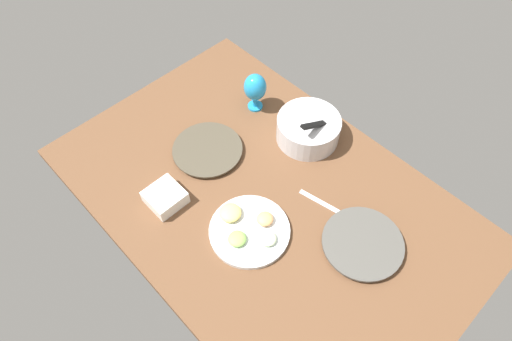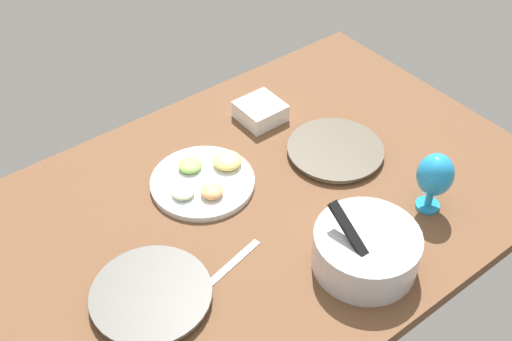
{
  "view_description": "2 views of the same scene",
  "coord_description": "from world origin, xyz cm",
  "px_view_note": "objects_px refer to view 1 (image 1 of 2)",
  "views": [
    {
      "loc": [
        62.99,
        -65.0,
        143.25
      ],
      "look_at": [
        -7.39,
        2.73,
        6.19
      ],
      "focal_mm": 31.15,
      "sensor_mm": 36.0,
      "label": 1
    },
    {
      "loc": [
        74.61,
        96.49,
        124.55
      ],
      "look_at": [
        -3.81,
        -4.92,
        6.19
      ],
      "focal_mm": 44.88,
      "sensor_mm": 36.0,
      "label": 2
    }
  ],
  "objects_px": {
    "dinner_plate_right": "(362,244)",
    "mixing_bowl": "(308,128)",
    "square_bowl_white": "(165,197)",
    "hurricane_glass_blue": "(255,88)",
    "fruit_platter": "(249,229)",
    "dinner_plate_left": "(208,150)"
  },
  "relations": [
    {
      "from": "hurricane_glass_blue",
      "to": "square_bowl_white",
      "type": "relative_size",
      "value": 1.39
    },
    {
      "from": "fruit_platter",
      "to": "square_bowl_white",
      "type": "relative_size",
      "value": 2.26
    },
    {
      "from": "dinner_plate_right",
      "to": "square_bowl_white",
      "type": "height_order",
      "value": "square_bowl_white"
    },
    {
      "from": "dinner_plate_left",
      "to": "fruit_platter",
      "type": "height_order",
      "value": "fruit_platter"
    },
    {
      "from": "fruit_platter",
      "to": "dinner_plate_right",
      "type": "bearing_deg",
      "value": 37.91
    },
    {
      "from": "fruit_platter",
      "to": "square_bowl_white",
      "type": "bearing_deg",
      "value": -155.88
    },
    {
      "from": "dinner_plate_left",
      "to": "mixing_bowl",
      "type": "relative_size",
      "value": 1.1
    },
    {
      "from": "dinner_plate_right",
      "to": "dinner_plate_left",
      "type": "bearing_deg",
      "value": -170.24
    },
    {
      "from": "dinner_plate_right",
      "to": "mixing_bowl",
      "type": "height_order",
      "value": "mixing_bowl"
    },
    {
      "from": "dinner_plate_right",
      "to": "square_bowl_white",
      "type": "bearing_deg",
      "value": -148.34
    },
    {
      "from": "dinner_plate_right",
      "to": "fruit_platter",
      "type": "bearing_deg",
      "value": -142.09
    },
    {
      "from": "dinner_plate_right",
      "to": "mixing_bowl",
      "type": "bearing_deg",
      "value": 153.99
    },
    {
      "from": "dinner_plate_left",
      "to": "dinner_plate_right",
      "type": "bearing_deg",
      "value": 9.76
    },
    {
      "from": "dinner_plate_right",
      "to": "hurricane_glass_blue",
      "type": "bearing_deg",
      "value": 165.46
    },
    {
      "from": "mixing_bowl",
      "to": "fruit_platter",
      "type": "xyz_separation_m",
      "value": [
        0.15,
        -0.48,
        -0.04
      ]
    },
    {
      "from": "dinner_plate_left",
      "to": "hurricane_glass_blue",
      "type": "distance_m",
      "value": 0.33
    },
    {
      "from": "square_bowl_white",
      "to": "hurricane_glass_blue",
      "type": "bearing_deg",
      "value": 101.68
    },
    {
      "from": "dinner_plate_right",
      "to": "hurricane_glass_blue",
      "type": "distance_m",
      "value": 0.78
    },
    {
      "from": "fruit_platter",
      "to": "square_bowl_white",
      "type": "distance_m",
      "value": 0.34
    },
    {
      "from": "dinner_plate_left",
      "to": "mixing_bowl",
      "type": "bearing_deg",
      "value": 56.71
    },
    {
      "from": "dinner_plate_right",
      "to": "hurricane_glass_blue",
      "type": "xyz_separation_m",
      "value": [
        -0.75,
        0.19,
        0.1
      ]
    },
    {
      "from": "mixing_bowl",
      "to": "hurricane_glass_blue",
      "type": "height_order",
      "value": "hurricane_glass_blue"
    }
  ]
}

